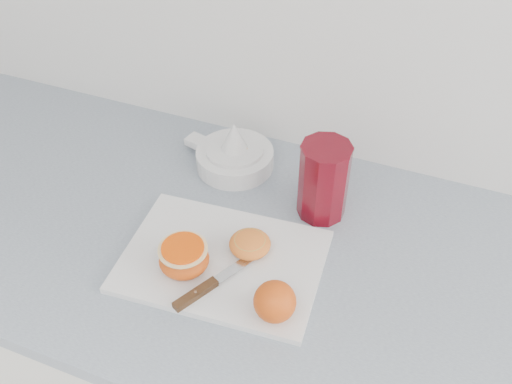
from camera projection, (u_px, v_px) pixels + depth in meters
counter at (266, 380)px, 1.29m from camera, size 2.31×0.64×0.89m
cutting_board at (222, 261)px, 0.96m from camera, size 0.35×0.26×0.01m
whole_orange at (275, 302)px, 0.85m from camera, size 0.07×0.07×0.07m
half_orange at (184, 258)px, 0.92m from camera, size 0.08×0.08×0.05m
squeezed_shell at (250, 244)px, 0.96m from camera, size 0.07×0.07×0.03m
paring_knife at (204, 289)px, 0.90m from camera, size 0.10×0.17×0.01m
citrus_juicer at (234, 155)px, 1.14m from camera, size 0.20×0.16×0.10m
red_tumbler at (323, 183)px, 1.01m from camera, size 0.09×0.09×0.15m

